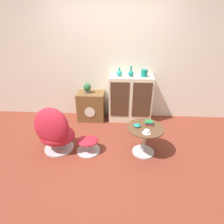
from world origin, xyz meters
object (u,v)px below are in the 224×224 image
(vase_inner_left, at_px, (131,73))
(coffee_table, at_px, (145,136))
(teacup, at_px, (147,132))
(vase_leftmost, at_px, (119,73))
(bowl, at_px, (137,125))
(ottoman, at_px, (88,143))
(book_stack, at_px, (149,123))
(egg_chair, at_px, (54,131))
(sideboard, at_px, (130,99))
(vase_inner_right, at_px, (144,73))
(tv_console, at_px, (91,106))
(potted_plant, at_px, (87,88))

(vase_inner_left, bearing_deg, coffee_table, -79.49)
(teacup, bearing_deg, vase_leftmost, 108.67)
(coffee_table, xyz_separation_m, bowl, (-0.13, 0.02, 0.18))
(ottoman, xyz_separation_m, vase_inner_left, (0.72, 1.19, 0.89))
(ottoman, bearing_deg, coffee_table, 1.46)
(ottoman, relative_size, book_stack, 2.99)
(vase_leftmost, bearing_deg, egg_chair, -130.30)
(ottoman, distance_m, teacup, 1.01)
(egg_chair, relative_size, vase_inner_left, 3.86)
(sideboard, xyz_separation_m, ottoman, (-0.73, -1.18, -0.34))
(vase_leftmost, bearing_deg, coffee_table, -68.82)
(vase_inner_right, distance_m, teacup, 1.43)
(tv_console, distance_m, vase_inner_left, 1.13)
(tv_console, xyz_separation_m, teacup, (1.06, -1.30, 0.20))
(bowl, bearing_deg, coffee_table, -10.16)
(coffee_table, bearing_deg, book_stack, 56.95)
(sideboard, relative_size, coffee_table, 1.69)
(tv_console, relative_size, potted_plant, 2.95)
(vase_inner_left, height_order, potted_plant, vase_inner_left)
(vase_leftmost, distance_m, book_stack, 1.30)
(potted_plant, height_order, bowl, potted_plant)
(ottoman, height_order, bowl, bowl)
(sideboard, distance_m, bowl, 1.14)
(vase_inner_left, bearing_deg, egg_chair, -136.23)
(vase_leftmost, relative_size, teacup, 1.40)
(ottoman, relative_size, potted_plant, 1.86)
(potted_plant, bearing_deg, sideboard, 1.33)
(potted_plant, bearing_deg, ottoman, -80.61)
(teacup, bearing_deg, sideboard, 98.61)
(ottoman, xyz_separation_m, book_stack, (1.00, 0.12, 0.36))
(potted_plant, bearing_deg, vase_inner_left, 1.59)
(vase_inner_left, bearing_deg, bowl, -85.68)
(egg_chair, xyz_separation_m, potted_plant, (0.34, 1.17, 0.35))
(tv_console, bearing_deg, potted_plant, 179.40)
(ottoman, height_order, vase_inner_left, vase_inner_left)
(vase_inner_left, distance_m, book_stack, 1.22)
(vase_inner_right, xyz_separation_m, potted_plant, (-1.18, -0.03, -0.32))
(egg_chair, bearing_deg, vase_inner_right, 38.27)
(tv_console, distance_m, vase_leftmost, 0.96)
(vase_inner_right, xyz_separation_m, bowl, (-0.18, -1.14, -0.55))
(tv_console, xyz_separation_m, bowl, (0.93, -1.11, 0.20))
(sideboard, height_order, tv_console, sideboard)
(egg_chair, height_order, ottoman, egg_chair)
(egg_chair, bearing_deg, sideboard, 43.39)
(coffee_table, relative_size, teacup, 4.60)
(potted_plant, xyz_separation_m, bowl, (1.00, -1.11, -0.23))
(egg_chair, distance_m, vase_inner_right, 2.05)
(teacup, distance_m, book_stack, 0.27)
(sideboard, distance_m, vase_leftmost, 0.61)
(sideboard, bearing_deg, potted_plant, -178.67)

